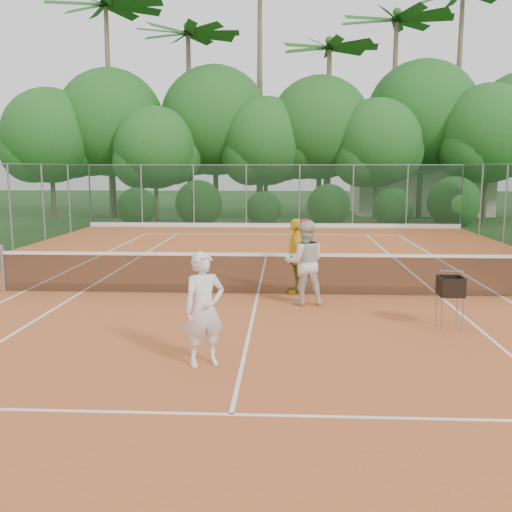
{
  "coord_description": "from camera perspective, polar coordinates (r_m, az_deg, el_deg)",
  "views": [
    {
      "loc": [
        0.62,
        -12.69,
        2.89
      ],
      "look_at": [
        0.02,
        -1.2,
        1.1
      ],
      "focal_mm": 40.0,
      "sensor_mm": 36.0,
      "label": 1
    }
  ],
  "objects": [
    {
      "name": "ground",
      "position": [
        13.03,
        0.17,
        -3.97
      ],
      "size": [
        120.0,
        120.0,
        0.0
      ],
      "primitive_type": "plane",
      "color": "#1D4117",
      "rests_on": "ground"
    },
    {
      "name": "stray_ball_c",
      "position": [
        23.73,
        10.68,
        1.81
      ],
      "size": [
        0.07,
        0.07,
        0.07
      ],
      "primitive_type": "sphere",
      "color": "#E9F037",
      "rests_on": "clay_court"
    },
    {
      "name": "club_building",
      "position": [
        37.67,
        15.92,
        6.38
      ],
      "size": [
        8.0,
        5.0,
        3.0
      ],
      "primitive_type": "cube",
      "color": "beige",
      "rests_on": "ground"
    },
    {
      "name": "ball_hopper",
      "position": [
        10.77,
        18.89,
        -2.99
      ],
      "size": [
        0.41,
        0.41,
        0.95
      ],
      "rotation": [
        0.0,
        0.0,
        -0.2
      ],
      "color": "gray",
      "rests_on": "clay_court"
    },
    {
      "name": "player_yellow",
      "position": [
        13.05,
        4.02,
        -0.01
      ],
      "size": [
        0.49,
        1.04,
        1.73
      ],
      "primitive_type": "imported",
      "rotation": [
        0.0,
        0.0,
        -1.5
      ],
      "color": "yellow",
      "rests_on": "clay_court"
    },
    {
      "name": "tropical_treeline",
      "position": [
        33.0,
        4.48,
        12.66
      ],
      "size": [
        32.1,
        8.49,
        15.03
      ],
      "color": "brown",
      "rests_on": "ground"
    },
    {
      "name": "tennis_net",
      "position": [
        12.93,
        0.17,
        -1.67
      ],
      "size": [
        11.97,
        0.1,
        1.1
      ],
      "color": "gray",
      "rests_on": "clay_court"
    },
    {
      "name": "player_white",
      "position": [
        8.33,
        -5.21,
        -5.3
      ],
      "size": [
        0.73,
        0.63,
        1.68
      ],
      "primitive_type": "imported",
      "rotation": [
        0.0,
        0.0,
        0.46
      ],
      "color": "white",
      "rests_on": "clay_court"
    },
    {
      "name": "player_center_grp",
      "position": [
        12.02,
        4.88,
        -0.64
      ],
      "size": [
        0.92,
        0.74,
        1.82
      ],
      "color": "silver",
      "rests_on": "clay_court"
    },
    {
      "name": "stray_ball_b",
      "position": [
        23.87,
        -3.98,
        1.98
      ],
      "size": [
        0.07,
        0.07,
        0.07
      ],
      "primitive_type": "sphere",
      "color": "#B0C72E",
      "rests_on": "clay_court"
    },
    {
      "name": "fence_back",
      "position": [
        27.74,
        1.69,
        5.99
      ],
      "size": [
        18.07,
        0.07,
        3.0
      ],
      "color": "#19381E",
      "rests_on": "clay_court"
    },
    {
      "name": "stray_ball_a",
      "position": [
        23.78,
        0.93,
        1.98
      ],
      "size": [
        0.07,
        0.07,
        0.07
      ],
      "primitive_type": "sphere",
      "color": "#C3D230",
      "rests_on": "clay_court"
    },
    {
      "name": "clay_court",
      "position": [
        13.03,
        0.17,
        -3.93
      ],
      "size": [
        18.0,
        36.0,
        0.02
      ],
      "primitive_type": "cube",
      "color": "#B85B2A",
      "rests_on": "ground"
    },
    {
      "name": "court_markings",
      "position": [
        13.03,
        0.17,
        -3.87
      ],
      "size": [
        11.03,
        23.83,
        0.01
      ],
      "color": "white",
      "rests_on": "clay_court"
    }
  ]
}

